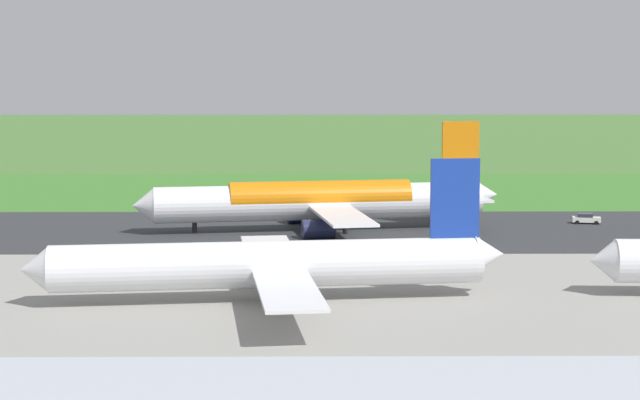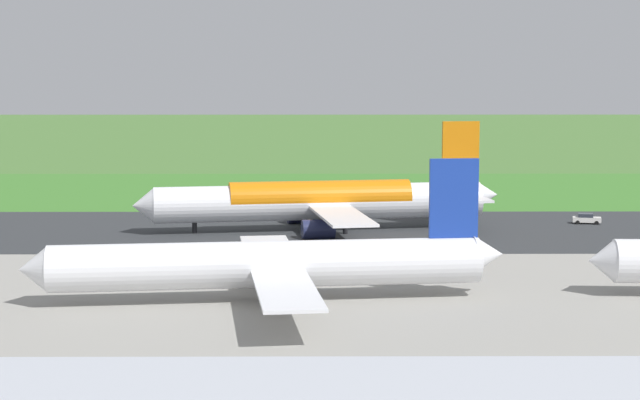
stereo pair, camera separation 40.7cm
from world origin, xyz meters
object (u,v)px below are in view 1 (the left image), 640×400
(airliner_main, at_px, (323,201))
(service_car_ops, at_px, (586,218))
(airliner_parked_mid, at_px, (271,263))
(no_stopping_sign, at_px, (325,187))
(traffic_cone_orange, at_px, (284,193))

(airliner_main, height_order, service_car_ops, airliner_main)
(airliner_main, height_order, airliner_parked_mid, airliner_main)
(airliner_parked_mid, height_order, service_car_ops, airliner_parked_mid)
(airliner_main, xyz_separation_m, no_stopping_sign, (-0.87, -41.08, -2.59))
(airliner_parked_mid, relative_size, traffic_cone_orange, 89.49)
(airliner_parked_mid, distance_m, no_stopping_sign, 89.04)
(airliner_main, relative_size, airliner_parked_mid, 1.10)
(no_stopping_sign, bearing_deg, traffic_cone_orange, -24.26)
(airliner_main, distance_m, service_car_ops, 40.90)
(no_stopping_sign, bearing_deg, airliner_main, 88.79)
(airliner_parked_mid, height_order, no_stopping_sign, airliner_parked_mid)
(airliner_main, height_order, traffic_cone_orange, airliner_main)
(airliner_parked_mid, relative_size, no_stopping_sign, 16.41)
(airliner_main, xyz_separation_m, airliner_parked_mid, (5.71, 47.69, -0.43))
(service_car_ops, relative_size, no_stopping_sign, 1.49)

